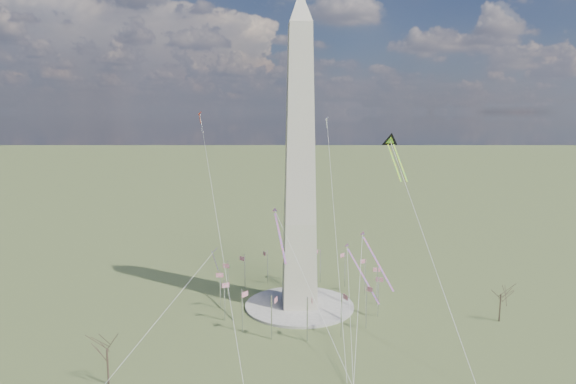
{
  "coord_description": "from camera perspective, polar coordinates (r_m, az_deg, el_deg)",
  "views": [
    {
      "loc": [
        -13.9,
        -161.69,
        63.88
      ],
      "look_at": [
        -3.78,
        0.0,
        38.59
      ],
      "focal_mm": 32.0,
      "sensor_mm": 36.0,
      "label": 1
    }
  ],
  "objects": [
    {
      "name": "kite_small_red",
      "position": [
        194.12,
        -9.77,
        8.49
      ],
      "size": [
        1.32,
        1.84,
        4.64
      ],
      "rotation": [
        0.0,
        0.0,
        2.92
      ],
      "color": "red",
      "rests_on": "ground"
    },
    {
      "name": "kite_streamer_right",
      "position": [
        174.29,
        7.73,
        -8.07
      ],
      "size": [
        8.25,
        20.79,
        14.8
      ],
      "rotation": [
        0.0,
        0.0,
        3.47
      ],
      "color": "#FF5228",
      "rests_on": "ground"
    },
    {
      "name": "ground",
      "position": [
        174.4,
        1.27,
        -12.62
      ],
      "size": [
        2000.0,
        2000.0,
        0.0
      ],
      "primitive_type": "plane",
      "color": "#4D572B",
      "rests_on": "ground"
    },
    {
      "name": "flagpole_ring",
      "position": [
        171.87,
        1.28,
        -10.36
      ],
      "size": [
        54.4,
        54.4,
        13.0
      ],
      "color": "silver",
      "rests_on": "ground"
    },
    {
      "name": "kite_small_white",
      "position": [
        205.54,
        4.32,
        8.02
      ],
      "size": [
        1.28,
        2.08,
        4.75
      ],
      "rotation": [
        0.0,
        0.0,
        2.73
      ],
      "color": "white",
      "rests_on": "ground"
    },
    {
      "name": "tree_far",
      "position": [
        132.75,
        -19.5,
        -15.94
      ],
      "size": [
        7.46,
        7.46,
        13.05
      ],
      "color": "#4E3D2F",
      "rests_on": "ground"
    },
    {
      "name": "kite_streamer_mid",
      "position": [
        157.0,
        -1.06,
        -4.15
      ],
      "size": [
        3.69,
        19.07,
        13.12
      ],
      "rotation": [
        0.0,
        0.0,
        3.27
      ],
      "color": "#FF5228",
      "rests_on": "ground"
    },
    {
      "name": "kite_diamond_purple",
      "position": [
        169.0,
        -8.13,
        -6.77
      ],
      "size": [
        2.1,
        2.84,
        8.3
      ],
      "rotation": [
        0.0,
        0.0,
        2.36
      ],
      "color": "#3B186C",
      "rests_on": "ground"
    },
    {
      "name": "kite_delta_black",
      "position": [
        171.71,
        11.39,
        5.28
      ],
      "size": [
        6.36,
        17.13,
        14.26
      ],
      "rotation": [
        0.0,
        0.0,
        3.18
      ],
      "color": "black",
      "rests_on": "ground"
    },
    {
      "name": "kite_streamer_left",
      "position": [
        158.38,
        9.43,
        -6.79
      ],
      "size": [
        6.61,
        19.09,
        13.42
      ],
      "rotation": [
        0.0,
        0.0,
        3.42
      ],
      "color": "#FF5228",
      "rests_on": "ground"
    },
    {
      "name": "plaza",
      "position": [
        174.26,
        1.27,
        -12.5
      ],
      "size": [
        36.0,
        36.0,
        0.8
      ],
      "primitive_type": "cylinder",
      "color": "#B9B2A9",
      "rests_on": "ground"
    },
    {
      "name": "washington_monument",
      "position": [
        163.06,
        1.33,
        3.26
      ],
      "size": [
        15.56,
        15.56,
        100.0
      ],
      "color": "beige",
      "rests_on": "plaza"
    },
    {
      "name": "tree_near",
      "position": [
        172.62,
        22.59,
        -10.24
      ],
      "size": [
        7.51,
        7.51,
        13.14
      ],
      "color": "#4E3D2F",
      "rests_on": "ground"
    }
  ]
}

